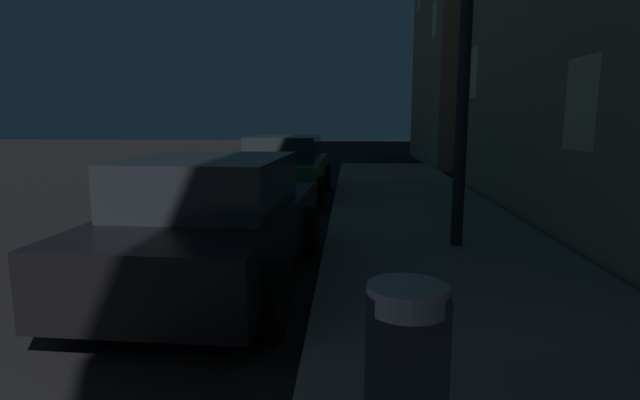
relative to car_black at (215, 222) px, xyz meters
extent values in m
cube|color=#232838|center=(1.63, -4.20, 0.60)|extent=(0.19, 0.11, 0.30)
cylinder|color=#999EA5|center=(1.63, -4.20, 0.74)|extent=(0.19, 0.19, 0.06)
cube|color=black|center=(1.57, -4.20, 0.64)|extent=(0.01, 0.08, 0.11)
cube|color=black|center=(0.00, 0.04, -0.13)|extent=(1.94, 4.21, 0.64)
cube|color=#1E2328|center=(-0.01, -0.12, 0.45)|extent=(1.63, 2.01, 0.56)
cylinder|color=black|center=(-0.83, 1.36, -0.37)|extent=(0.25, 0.67, 0.66)
cylinder|color=black|center=(0.95, 1.28, -0.37)|extent=(0.25, 0.67, 0.66)
cylinder|color=black|center=(-0.94, -1.20, -0.37)|extent=(0.25, 0.67, 0.66)
cylinder|color=black|center=(0.83, -1.28, -0.37)|extent=(0.25, 0.67, 0.66)
cube|color=#19592D|center=(0.00, 6.07, -0.13)|extent=(1.75, 4.02, 0.64)
cube|color=#1E2328|center=(0.00, 5.90, 0.45)|extent=(1.52, 2.01, 0.56)
cylinder|color=black|center=(-0.85, 7.32, -0.37)|extent=(0.23, 0.66, 0.66)
cylinder|color=black|center=(0.88, 7.30, -0.37)|extent=(0.23, 0.66, 0.66)
cylinder|color=black|center=(-0.88, 4.84, -0.37)|extent=(0.23, 0.66, 0.66)
cylinder|color=black|center=(0.85, 4.82, -0.37)|extent=(0.23, 0.66, 0.66)
cylinder|color=black|center=(2.93, 1.35, 2.02)|extent=(0.16, 0.16, 5.15)
cube|color=#F2D17F|center=(4.47, 7.41, 2.21)|extent=(0.06, 0.90, 1.20)
cube|color=#F2D17F|center=(4.47, 1.43, 1.31)|extent=(0.06, 0.90, 1.20)
cube|color=#F2D17F|center=(4.47, 13.61, 4.60)|extent=(0.06, 0.90, 1.20)
camera|label=1|loc=(1.49, -5.32, 1.15)|focal=28.04mm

